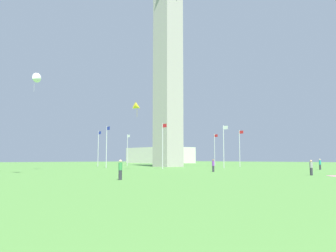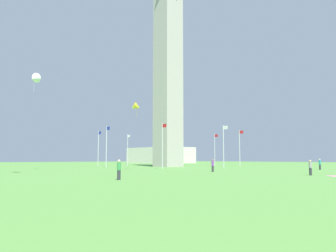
{
  "view_description": "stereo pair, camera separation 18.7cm",
  "coord_description": "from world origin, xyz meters",
  "px_view_note": "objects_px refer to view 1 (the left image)",
  "views": [
    {
      "loc": [
        56.13,
        -49.7,
        1.75
      ],
      "look_at": [
        0.0,
        0.0,
        9.0
      ],
      "focal_mm": 36.28,
      "sensor_mm": 36.0,
      "label": 1
    },
    {
      "loc": [
        56.26,
        -49.56,
        1.75
      ],
      "look_at": [
        0.0,
        0.0,
        9.0
      ],
      "focal_mm": 36.28,
      "sensor_mm": 36.0,
      "label": 2
    }
  ],
  "objects_px": {
    "obelisk_monument": "(168,69)",
    "person_green_shirt": "(120,170)",
    "flagpole_e": "(215,148)",
    "person_gray_shirt": "(311,168)",
    "flagpole_nw": "(163,144)",
    "person_purple_shirt": "(213,166)",
    "flagpole_se": "(172,149)",
    "distant_building": "(160,155)",
    "flagpole_n": "(224,145)",
    "person_teal_shirt": "(320,164)",
    "kite_yellow_delta": "(137,107)",
    "flagpole_ne": "(240,147)",
    "flagpole_sw": "(98,147)",
    "flagpole_s": "(128,148)",
    "flagpole_w": "(107,145)",
    "kite_white_delta": "(34,78)",
    "picnic_blanket_near_first_person": "(336,176)"
  },
  "relations": [
    {
      "from": "obelisk_monument",
      "to": "person_green_shirt",
      "type": "xyz_separation_m",
      "value": [
        32.24,
        -33.84,
        -21.22
      ]
    },
    {
      "from": "flagpole_e",
      "to": "person_gray_shirt",
      "type": "xyz_separation_m",
      "value": [
        39.1,
        -30.1,
        -3.57
      ]
    },
    {
      "from": "flagpole_nw",
      "to": "person_purple_shirt",
      "type": "distance_m",
      "value": 15.57
    },
    {
      "from": "flagpole_se",
      "to": "distant_building",
      "type": "distance_m",
      "value": 48.9
    },
    {
      "from": "flagpole_n",
      "to": "person_teal_shirt",
      "type": "bearing_deg",
      "value": 16.68
    },
    {
      "from": "flagpole_e",
      "to": "kite_yellow_delta",
      "type": "distance_m",
      "value": 36.39
    },
    {
      "from": "flagpole_e",
      "to": "person_teal_shirt",
      "type": "xyz_separation_m",
      "value": [
        31.36,
        -10.95,
        -3.5
      ]
    },
    {
      "from": "person_purple_shirt",
      "to": "person_gray_shirt",
      "type": "bearing_deg",
      "value": -141.08
    },
    {
      "from": "flagpole_nw",
      "to": "kite_yellow_delta",
      "type": "height_order",
      "value": "kite_yellow_delta"
    },
    {
      "from": "flagpole_ne",
      "to": "flagpole_sw",
      "type": "relative_size",
      "value": 1.0
    },
    {
      "from": "flagpole_nw",
      "to": "kite_yellow_delta",
      "type": "distance_m",
      "value": 9.05
    },
    {
      "from": "flagpole_sw",
      "to": "person_gray_shirt",
      "type": "distance_m",
      "value": 50.41
    },
    {
      "from": "flagpole_ne",
      "to": "person_green_shirt",
      "type": "relative_size",
      "value": 4.76
    },
    {
      "from": "flagpole_ne",
      "to": "flagpole_s",
      "type": "distance_m",
      "value": 28.93
    },
    {
      "from": "person_gray_shirt",
      "to": "person_purple_shirt",
      "type": "bearing_deg",
      "value": -4.6
    },
    {
      "from": "obelisk_monument",
      "to": "flagpole_w",
      "type": "bearing_deg",
      "value": -89.78
    },
    {
      "from": "person_purple_shirt",
      "to": "person_green_shirt",
      "type": "bearing_deg",
      "value": 146.1
    },
    {
      "from": "flagpole_nw",
      "to": "flagpole_s",
      "type": "bearing_deg",
      "value": 157.5
    },
    {
      "from": "flagpole_ne",
      "to": "flagpole_e",
      "type": "height_order",
      "value": "same"
    },
    {
      "from": "person_purple_shirt",
      "to": "kite_white_delta",
      "type": "height_order",
      "value": "kite_white_delta"
    },
    {
      "from": "flagpole_e",
      "to": "picnic_blanket_near_first_person",
      "type": "relative_size",
      "value": 4.43
    },
    {
      "from": "flagpole_w",
      "to": "flagpole_n",
      "type": "bearing_deg",
      "value": 45.0
    },
    {
      "from": "flagpole_nw",
      "to": "distant_building",
      "type": "xyz_separation_m",
      "value": [
        -61.48,
        51.16,
        -1.24
      ]
    },
    {
      "from": "flagpole_s",
      "to": "flagpole_se",
      "type": "bearing_deg",
      "value": 67.5
    },
    {
      "from": "flagpole_w",
      "to": "distant_building",
      "type": "height_order",
      "value": "flagpole_w"
    },
    {
      "from": "flagpole_se",
      "to": "flagpole_w",
      "type": "distance_m",
      "value": 28.93
    },
    {
      "from": "flagpole_se",
      "to": "person_purple_shirt",
      "type": "relative_size",
      "value": 4.73
    },
    {
      "from": "person_gray_shirt",
      "to": "kite_yellow_delta",
      "type": "height_order",
      "value": "kite_yellow_delta"
    },
    {
      "from": "flagpole_nw",
      "to": "flagpole_ne",
      "type": "bearing_deg",
      "value": 90.0
    },
    {
      "from": "picnic_blanket_near_first_person",
      "to": "flagpole_sw",
      "type": "bearing_deg",
      "value": 176.91
    },
    {
      "from": "kite_white_delta",
      "to": "distant_building",
      "type": "height_order",
      "value": "kite_white_delta"
    },
    {
      "from": "flagpole_se",
      "to": "flagpole_s",
      "type": "bearing_deg",
      "value": -112.5
    },
    {
      "from": "flagpole_sw",
      "to": "flagpole_w",
      "type": "relative_size",
      "value": 1.0
    },
    {
      "from": "flagpole_ne",
      "to": "flagpole_e",
      "type": "relative_size",
      "value": 1.0
    },
    {
      "from": "person_purple_shirt",
      "to": "flagpole_e",
      "type": "bearing_deg",
      "value": -12.13
    },
    {
      "from": "flagpole_n",
      "to": "flagpole_ne",
      "type": "height_order",
      "value": "same"
    },
    {
      "from": "flagpole_n",
      "to": "picnic_blanket_near_first_person",
      "type": "relative_size",
      "value": 4.43
    },
    {
      "from": "person_gray_shirt",
      "to": "flagpole_s",
      "type": "bearing_deg",
      "value": -20.71
    },
    {
      "from": "distant_building",
      "to": "flagpole_e",
      "type": "bearing_deg",
      "value": -25.86
    },
    {
      "from": "person_gray_shirt",
      "to": "flagpole_n",
      "type": "bearing_deg",
      "value": -37.57
    },
    {
      "from": "flagpole_e",
      "to": "flagpole_s",
      "type": "distance_m",
      "value": 22.14
    },
    {
      "from": "person_teal_shirt",
      "to": "flagpole_ne",
      "type": "bearing_deg",
      "value": -47.25
    },
    {
      "from": "person_teal_shirt",
      "to": "distant_building",
      "type": "bearing_deg",
      "value": -53.24
    },
    {
      "from": "distant_building",
      "to": "flagpole_n",
      "type": "bearing_deg",
      "value": -31.25
    },
    {
      "from": "kite_white_delta",
      "to": "picnic_blanket_near_first_person",
      "type": "height_order",
      "value": "kite_white_delta"
    },
    {
      "from": "flagpole_nw",
      "to": "kite_white_delta",
      "type": "xyz_separation_m",
      "value": [
        -5.99,
        -20.44,
        9.5
      ]
    },
    {
      "from": "flagpole_e",
      "to": "picnic_blanket_near_first_person",
      "type": "xyz_separation_m",
      "value": [
        41.38,
        -29.56,
        -4.37
      ]
    },
    {
      "from": "person_green_shirt",
      "to": "flagpole_se",
      "type": "bearing_deg",
      "value": 7.58
    },
    {
      "from": "obelisk_monument",
      "to": "person_purple_shirt",
      "type": "height_order",
      "value": "obelisk_monument"
    },
    {
      "from": "flagpole_s",
      "to": "person_green_shirt",
      "type": "height_order",
      "value": "flagpole_s"
    }
  ]
}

